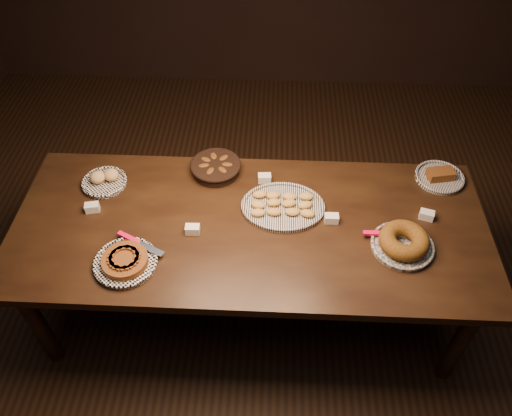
{
  "coord_description": "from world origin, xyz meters",
  "views": [
    {
      "loc": [
        0.11,
        -1.65,
        2.64
      ],
      "look_at": [
        0.03,
        0.05,
        0.82
      ],
      "focal_mm": 35.0,
      "sensor_mm": 36.0,
      "label": 1
    }
  ],
  "objects_px": {
    "apple_tart_plate": "(125,261)",
    "madeleine_platter": "(283,206)",
    "buffet_table": "(250,234)",
    "bundt_cake_plate": "(403,242)"
  },
  "relations": [
    {
      "from": "apple_tart_plate",
      "to": "madeleine_platter",
      "type": "height_order",
      "value": "apple_tart_plate"
    },
    {
      "from": "bundt_cake_plate",
      "to": "buffet_table",
      "type": "bearing_deg",
      "value": 167.41
    },
    {
      "from": "apple_tart_plate",
      "to": "bundt_cake_plate",
      "type": "bearing_deg",
      "value": -0.25
    },
    {
      "from": "bundt_cake_plate",
      "to": "apple_tart_plate",
      "type": "bearing_deg",
      "value": -176.94
    },
    {
      "from": "apple_tart_plate",
      "to": "madeleine_platter",
      "type": "xyz_separation_m",
      "value": [
        0.73,
        0.39,
        -0.0
      ]
    },
    {
      "from": "madeleine_platter",
      "to": "bundt_cake_plate",
      "type": "bearing_deg",
      "value": -43.8
    },
    {
      "from": "buffet_table",
      "to": "bundt_cake_plate",
      "type": "bearing_deg",
      "value": -8.67
    },
    {
      "from": "buffet_table",
      "to": "apple_tart_plate",
      "type": "bearing_deg",
      "value": -154.26
    },
    {
      "from": "buffet_table",
      "to": "madeleine_platter",
      "type": "bearing_deg",
      "value": 36.36
    },
    {
      "from": "apple_tart_plate",
      "to": "bundt_cake_plate",
      "type": "distance_m",
      "value": 1.32
    }
  ]
}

